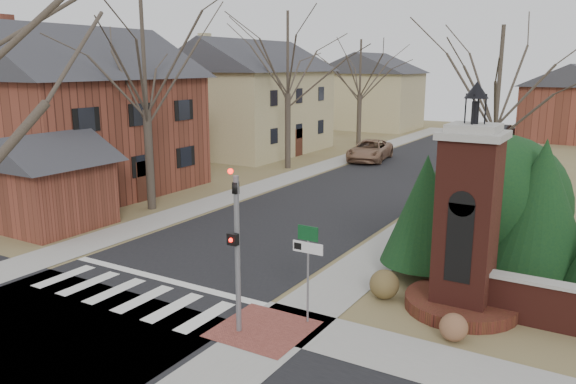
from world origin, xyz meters
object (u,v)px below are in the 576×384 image
Objects in this scene: sign_post at (308,255)px; distant_car at (503,131)px; pickup_truck at (370,150)px; traffic_signal_pole at (237,238)px; brick_gate_monument at (466,238)px.

distant_car is (-3.01, 44.09, -1.28)m from sign_post.
sign_post is 27.34m from pickup_truck.
distant_car is at bearing 92.15° from traffic_signal_pole.
brick_gate_monument is at bearing 104.59° from distant_car.
sign_post is 0.51× the size of pickup_truck.
traffic_signal_pole is at bearing -82.42° from pickup_truck.
traffic_signal_pole is 1.64× the size of sign_post.
sign_post is at bearing 99.62° from distant_car.
distant_car is at bearing 63.66° from pickup_truck.
brick_gate_monument is at bearing 43.24° from traffic_signal_pole.
traffic_signal_pole is at bearing -136.76° from brick_gate_monument.
brick_gate_monument is (4.70, 4.42, -0.42)m from traffic_signal_pole.
pickup_truck reaches higher than distant_car.
pickup_truck is (-12.40, 22.78, -1.41)m from brick_gate_monument.
sign_post is at bearing -79.00° from pickup_truck.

